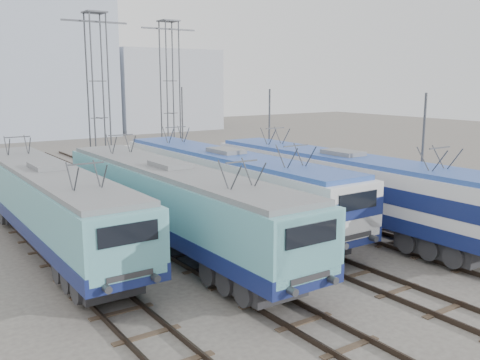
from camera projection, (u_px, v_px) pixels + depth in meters
name	position (u px, v px, depth m)	size (l,w,h in m)	color
ground	(314.00, 287.00, 19.85)	(160.00, 160.00, 0.00)	#514C47
platform	(351.00, 206.00, 31.98)	(4.00, 70.00, 0.30)	#9E9E99
locomotive_far_left	(50.00, 201.00, 23.82)	(2.89, 18.23, 3.43)	navy
locomotive_center_left	(173.00, 200.00, 23.74)	(2.95, 18.65, 3.51)	navy
locomotive_center_right	(228.00, 180.00, 28.19)	(2.96, 18.74, 3.52)	navy
locomotive_far_right	(344.00, 183.00, 27.41)	(2.97, 18.78, 3.53)	navy
catenary_tower_west	(98.00, 94.00, 36.46)	(4.50, 1.20, 12.00)	#3F4247
catenary_tower_east	(170.00, 92.00, 41.69)	(4.50, 1.20, 12.00)	#3F4247
mast_front	(422.00, 166.00, 25.61)	(0.12, 0.12, 7.00)	#3F4247
mast_mid	(269.00, 143.00, 35.33)	(0.12, 0.12, 7.00)	#3F4247
mast_rear	(183.00, 129.00, 45.06)	(0.12, 0.12, 7.00)	#3F4247
building_center	(21.00, 69.00, 70.66)	(22.00, 14.00, 18.00)	#96A1B6
building_east	(159.00, 90.00, 82.33)	(16.00, 12.00, 12.00)	#989DA9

